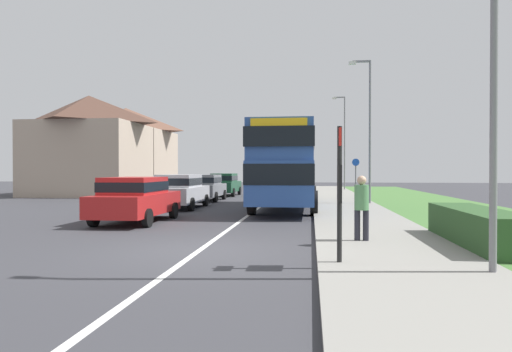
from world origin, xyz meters
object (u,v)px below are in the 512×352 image
(bus_stop_sign, at_px, (340,184))
(street_lamp_near, at_px, (488,5))
(parked_car_dark_green, at_px, (225,183))
(parked_car_grey, at_px, (206,186))
(pedestrian_at_stop, at_px, (362,205))
(parked_car_red, at_px, (136,197))
(street_lamp_far, at_px, (344,137))
(double_decker_bus, at_px, (286,163))
(street_lamp_mid, at_px, (368,122))
(cycle_route_sign, at_px, (356,177))
(parked_car_silver, at_px, (180,190))

(bus_stop_sign, relative_size, street_lamp_near, 0.33)
(bus_stop_sign, bearing_deg, parked_car_dark_green, 105.71)
(parked_car_grey, xyz_separation_m, pedestrian_at_stop, (7.41, -15.37, 0.11))
(parked_car_red, relative_size, street_lamp_far, 0.54)
(double_decker_bus, height_order, street_lamp_mid, street_lamp_mid)
(parked_car_red, bearing_deg, parked_car_dark_green, 90.30)
(parked_car_grey, height_order, pedestrian_at_stop, pedestrian_at_stop)
(parked_car_red, height_order, bus_stop_sign, bus_stop_sign)
(street_lamp_far, bearing_deg, street_lamp_near, -90.02)
(pedestrian_at_stop, distance_m, street_lamp_far, 30.36)
(street_lamp_mid, bearing_deg, cycle_route_sign, 92.73)
(parked_car_grey, distance_m, parked_car_dark_green, 5.47)
(bus_stop_sign, xyz_separation_m, street_lamp_mid, (2.39, 15.50, 2.74))
(bus_stop_sign, distance_m, street_lamp_mid, 15.92)
(parked_car_grey, xyz_separation_m, bus_stop_sign, (6.72, -18.04, 0.68))
(parked_car_dark_green, bearing_deg, bus_stop_sign, -74.29)
(parked_car_red, xyz_separation_m, cycle_route_sign, (8.72, 13.04, 0.56))
(street_lamp_near, bearing_deg, pedestrian_at_stop, 117.74)
(parked_car_dark_green, bearing_deg, pedestrian_at_stop, -70.70)
(street_lamp_far, bearing_deg, street_lamp_mid, -89.94)
(parked_car_red, relative_size, street_lamp_near, 0.57)
(double_decker_bus, distance_m, cycle_route_sign, 8.08)
(double_decker_bus, bearing_deg, parked_car_silver, -179.00)
(street_lamp_near, relative_size, street_lamp_far, 0.95)
(double_decker_bus, height_order, parked_car_silver, double_decker_bus)
(parked_car_dark_green, relative_size, bus_stop_sign, 1.72)
(cycle_route_sign, bearing_deg, street_lamp_mid, -87.27)
(double_decker_bus, distance_m, pedestrian_at_stop, 10.32)
(parked_car_dark_green, distance_m, street_lamp_far, 13.46)
(parked_car_red, distance_m, street_lamp_mid, 12.99)
(double_decker_bus, height_order, bus_stop_sign, double_decker_bus)
(cycle_route_sign, xyz_separation_m, street_lamp_mid, (0.20, -4.23, 2.85))
(parked_car_red, bearing_deg, cycle_route_sign, 56.24)
(bus_stop_sign, bearing_deg, pedestrian_at_stop, 75.54)
(pedestrian_at_stop, bearing_deg, bus_stop_sign, -104.46)
(parked_car_dark_green, bearing_deg, street_lamp_near, -69.52)
(parked_car_dark_green, relative_size, street_lamp_near, 0.56)
(double_decker_bus, xyz_separation_m, pedestrian_at_stop, (2.33, -9.98, -1.17))
(double_decker_bus, relative_size, parked_car_grey, 2.48)
(bus_stop_sign, xyz_separation_m, street_lamp_far, (2.38, 32.74, 3.20))
(parked_car_dark_green, height_order, bus_stop_sign, bus_stop_sign)
(parked_car_dark_green, bearing_deg, cycle_route_sign, -23.23)
(cycle_route_sign, bearing_deg, parked_car_dark_green, 156.77)
(parked_car_silver, relative_size, cycle_route_sign, 1.77)
(parked_car_dark_green, relative_size, street_lamp_mid, 0.60)
(parked_car_silver, relative_size, street_lamp_far, 0.53)
(cycle_route_sign, height_order, street_lamp_mid, street_lamp_mid)
(parked_car_silver, distance_m, cycle_route_sign, 11.42)
(bus_stop_sign, bearing_deg, parked_car_red, 134.31)
(bus_stop_sign, distance_m, cycle_route_sign, 19.84)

